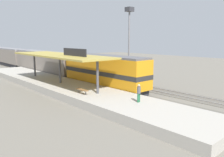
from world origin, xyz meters
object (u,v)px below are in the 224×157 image
object	(u,v)px
passenger_carriage_front	(44,62)
person_waiting	(139,92)
platform_bench	(82,90)
passenger_carriage_rear	(7,56)
locomotive	(104,71)
light_mast	(129,28)

from	to	relation	value
passenger_carriage_front	person_waiting	xyz separation A→B (m)	(-3.96, -27.80, -0.46)
passenger_carriage_front	person_waiting	bearing A→B (deg)	-98.11
passenger_carriage_front	person_waiting	size ratio (longest dim) A/B	11.70
platform_bench	passenger_carriage_rear	world-z (taller)	passenger_carriage_rear
locomotive	light_mast	bearing A→B (deg)	20.17
platform_bench	person_waiting	world-z (taller)	person_waiting
passenger_carriage_front	light_mast	world-z (taller)	light_mast
passenger_carriage_rear	light_mast	distance (m)	37.27
platform_bench	light_mast	size ratio (longest dim) A/B	0.15
person_waiting	passenger_carriage_front	bearing A→B (deg)	81.89
platform_bench	passenger_carriage_rear	xyz separation A→B (m)	(6.00, 42.37, 0.97)
light_mast	person_waiting	distance (m)	18.48
person_waiting	passenger_carriage_rear	bearing A→B (deg)	85.34
platform_bench	person_waiting	xyz separation A→B (m)	(2.04, -6.24, 0.51)
platform_bench	locomotive	world-z (taller)	locomotive
platform_bench	locomotive	size ratio (longest dim) A/B	0.12
passenger_carriage_front	passenger_carriage_rear	world-z (taller)	same
platform_bench	passenger_carriage_rear	distance (m)	42.80
light_mast	person_waiting	xyz separation A→B (m)	(-11.76, -12.67, -6.54)
platform_bench	passenger_carriage_rear	bearing A→B (deg)	81.94
light_mast	person_waiting	world-z (taller)	light_mast
locomotive	light_mast	distance (m)	10.24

